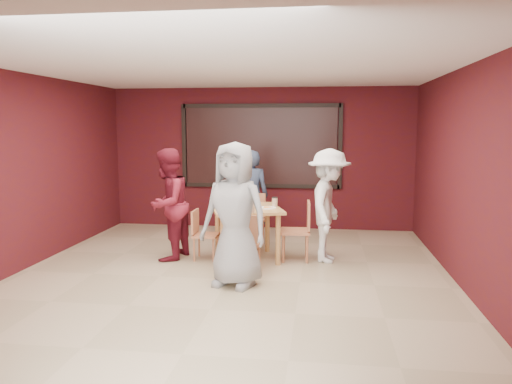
# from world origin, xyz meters

# --- Properties ---
(floor) EXTENTS (7.00, 7.00, 0.00)m
(floor) POSITION_xyz_m (0.00, 0.00, 0.00)
(floor) COLOR tan
(floor) RESTS_ON ground
(window_blinds) EXTENTS (3.00, 0.02, 1.50)m
(window_blinds) POSITION_xyz_m (0.00, 3.45, 1.65)
(window_blinds) COLOR black
(dining_table) EXTENTS (1.28, 1.28, 0.96)m
(dining_table) POSITION_xyz_m (0.08, 1.05, 0.70)
(dining_table) COLOR tan
(dining_table) RESTS_ON floor
(chair_front) EXTENTS (0.42, 0.42, 0.85)m
(chair_front) POSITION_xyz_m (0.17, 0.29, 0.48)
(chair_front) COLOR #AD6543
(chair_front) RESTS_ON floor
(chair_back) EXTENTS (0.48, 0.48, 0.90)m
(chair_back) POSITION_xyz_m (0.04, 1.90, 0.51)
(chair_back) COLOR #AD6543
(chair_back) RESTS_ON floor
(chair_left) EXTENTS (0.37, 0.37, 0.77)m
(chair_left) POSITION_xyz_m (-0.60, 0.96, 0.43)
(chair_left) COLOR #AD6543
(chair_left) RESTS_ON floor
(chair_right) EXTENTS (0.46, 0.46, 0.91)m
(chair_right) POSITION_xyz_m (0.91, 1.10, 0.51)
(chair_right) COLOR #AD6543
(chair_right) RESTS_ON floor
(diner_front) EXTENTS (1.04, 0.83, 1.85)m
(diner_front) POSITION_xyz_m (0.13, -0.22, 0.93)
(diner_front) COLOR gray
(diner_front) RESTS_ON floor
(diner_back) EXTENTS (0.61, 0.42, 1.62)m
(diner_back) POSITION_xyz_m (-0.02, 2.37, 0.81)
(diner_back) COLOR #303C55
(diner_back) RESTS_ON floor
(diner_left) EXTENTS (0.78, 0.93, 1.71)m
(diner_left) POSITION_xyz_m (-1.11, 0.90, 0.86)
(diner_left) COLOR maroon
(diner_left) RESTS_ON floor
(diner_right) EXTENTS (0.77, 1.18, 1.71)m
(diner_right) POSITION_xyz_m (1.33, 1.11, 0.86)
(diner_right) COLOR white
(diner_right) RESTS_ON floor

